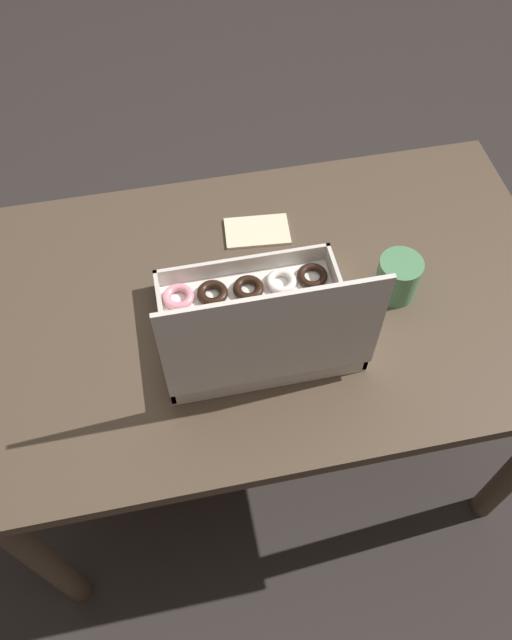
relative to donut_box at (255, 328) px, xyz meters
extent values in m
plane|color=#2D2826|center=(-0.05, -0.10, -0.76)|extent=(8.00, 8.00, 0.00)
cube|color=#4C3D2D|center=(-0.05, -0.10, -0.07)|extent=(1.18, 0.71, 0.03)
cylinder|color=#4C3D2D|center=(-0.59, -0.40, -0.42)|extent=(0.06, 0.06, 0.67)
cylinder|color=#4C3D2D|center=(0.50, -0.40, -0.42)|extent=(0.06, 0.06, 0.67)
cylinder|color=#4C3D2D|center=(0.50, 0.21, -0.42)|extent=(0.06, 0.06, 0.67)
cube|color=silver|center=(-0.01, -0.04, -0.05)|extent=(0.36, 0.27, 0.01)
cube|color=beige|center=(-0.01, -0.17, -0.02)|extent=(0.36, 0.01, 0.04)
cube|color=beige|center=(-0.01, 0.09, -0.02)|extent=(0.36, 0.01, 0.04)
cube|color=beige|center=(-0.18, -0.04, -0.02)|extent=(0.01, 0.27, 0.04)
cube|color=beige|center=(0.16, -0.04, -0.02)|extent=(0.01, 0.27, 0.04)
cube|color=beige|center=(-0.01, 0.10, 0.12)|extent=(0.36, 0.01, 0.24)
torus|color=black|center=(-0.14, -0.12, -0.04)|extent=(0.06, 0.06, 0.02)
torus|color=white|center=(-0.08, -0.12, -0.04)|extent=(0.06, 0.06, 0.02)
torus|color=black|center=(-0.01, -0.12, -0.04)|extent=(0.06, 0.06, 0.02)
torus|color=black|center=(0.06, -0.12, -0.04)|extent=(0.06, 0.06, 0.02)
torus|color=pink|center=(0.13, -0.12, -0.04)|extent=(0.06, 0.06, 0.02)
torus|color=#381E11|center=(-0.14, -0.03, -0.04)|extent=(0.06, 0.06, 0.02)
torus|color=#9E6633|center=(-0.08, -0.04, -0.04)|extent=(0.06, 0.06, 0.01)
ellipsoid|color=tan|center=(-0.01, -0.04, -0.03)|extent=(0.06, 0.06, 0.03)
ellipsoid|color=#B77A38|center=(0.06, -0.03, -0.03)|extent=(0.06, 0.06, 0.03)
ellipsoid|color=white|center=(0.13, -0.03, -0.03)|extent=(0.06, 0.06, 0.03)
torus|color=#381E11|center=(-0.15, 0.05, -0.04)|extent=(0.06, 0.06, 0.02)
torus|color=pink|center=(-0.08, 0.05, -0.04)|extent=(0.06, 0.06, 0.02)
ellipsoid|color=#9E6633|center=(-0.01, 0.05, -0.03)|extent=(0.06, 0.06, 0.03)
torus|color=black|center=(0.06, 0.05, -0.04)|extent=(0.06, 0.06, 0.02)
ellipsoid|color=black|center=(0.13, 0.05, -0.03)|extent=(0.06, 0.06, 0.04)
cylinder|color=#4C8456|center=(-0.29, -0.06, -0.01)|extent=(0.08, 0.08, 0.09)
cylinder|color=black|center=(-0.29, -0.06, 0.03)|extent=(0.07, 0.07, 0.01)
cube|color=beige|center=(-0.06, -0.27, -0.05)|extent=(0.14, 0.10, 0.01)
camera|label=1|loc=(0.12, 0.60, 0.95)|focal=35.00mm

